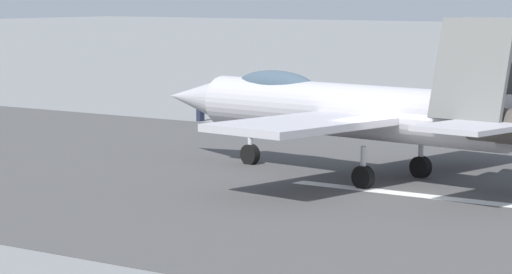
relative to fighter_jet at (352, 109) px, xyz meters
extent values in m
plane|color=slate|center=(-2.53, 1.98, -2.40)|extent=(400.00, 400.00, 0.00)
cube|color=#474646|center=(-2.53, 1.98, -2.39)|extent=(240.00, 26.00, 0.02)
cube|color=white|center=(-3.12, 1.98, -2.38)|extent=(8.00, 0.70, 0.00)
cylinder|color=#AEABB2|center=(0.02, 0.00, -0.08)|extent=(12.58, 3.27, 1.85)
cone|color=#AEABB2|center=(7.63, -0.88, -0.08)|extent=(3.04, 1.89, 1.57)
ellipsoid|color=#3F5160|center=(3.51, -0.41, 0.62)|extent=(3.70, 1.51, 1.10)
cylinder|color=#47423D|center=(-6.26, 1.28, -0.08)|extent=(2.31, 1.35, 1.10)
cube|color=#AEABB2|center=(-0.54, 3.89, -0.18)|extent=(4.04, 6.10, 0.24)
cube|color=#AEABB2|center=(-1.41, -3.66, -0.18)|extent=(4.04, 6.10, 0.24)
cube|color=#AEABB2|center=(-6.05, 3.12, 0.02)|extent=(2.71, 3.06, 0.16)
cube|color=slate|center=(-5.27, 1.52, 1.62)|extent=(2.69, 1.24, 3.14)
cube|color=slate|center=(-5.48, -0.27, 1.62)|extent=(2.69, 1.24, 3.14)
cylinder|color=silver|center=(4.78, -0.55, -1.70)|extent=(0.18, 0.18, 1.40)
cylinder|color=black|center=(4.78, -0.55, -2.02)|extent=(0.79, 0.39, 0.76)
cylinder|color=silver|center=(-1.58, 1.79, -1.70)|extent=(0.18, 0.18, 1.40)
cylinder|color=black|center=(-1.58, 1.79, -2.02)|extent=(0.79, 0.39, 0.76)
cylinder|color=silver|center=(-1.95, -1.38, -1.70)|extent=(0.18, 0.18, 1.40)
cylinder|color=black|center=(-1.95, -1.38, -2.02)|extent=(0.79, 0.39, 0.76)
cube|color=#1E2338|center=(16.06, -11.51, -1.94)|extent=(0.24, 0.36, 0.92)
cube|color=yellow|center=(16.06, -11.51, -1.26)|extent=(0.34, 0.47, 0.62)
sphere|color=tan|center=(16.06, -11.51, -0.79)|extent=(0.22, 0.22, 0.22)
cylinder|color=yellow|center=(16.10, -11.80, -1.30)|extent=(0.10, 0.10, 0.59)
cylinder|color=yellow|center=(16.02, -11.21, -1.30)|extent=(0.10, 0.10, 0.59)
camera|label=1|loc=(-22.58, 36.03, 4.02)|focal=87.06mm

